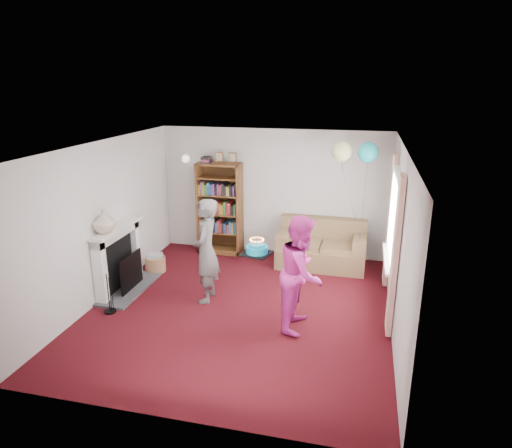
% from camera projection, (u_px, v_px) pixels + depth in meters
% --- Properties ---
extents(ground, '(5.00, 5.00, 0.00)m').
position_uv_depth(ground, '(240.00, 308.00, 7.08)').
color(ground, '#34070E').
rests_on(ground, ground).
extents(wall_back, '(4.50, 0.02, 2.50)m').
position_uv_depth(wall_back, '(273.00, 193.00, 9.02)').
color(wall_back, silver).
rests_on(wall_back, ground).
extents(wall_left, '(0.02, 5.00, 2.50)m').
position_uv_depth(wall_left, '(101.00, 221.00, 7.20)').
color(wall_left, silver).
rests_on(wall_left, ground).
extents(wall_right, '(0.02, 5.00, 2.50)m').
position_uv_depth(wall_right, '(399.00, 244.00, 6.20)').
color(wall_right, silver).
rests_on(wall_right, ground).
extents(ceiling, '(4.50, 5.00, 0.01)m').
position_uv_depth(ceiling, '(238.00, 146.00, 6.32)').
color(ceiling, white).
rests_on(ceiling, wall_back).
extents(fireplace, '(0.55, 1.80, 1.12)m').
position_uv_depth(fireplace, '(122.00, 261.00, 7.56)').
color(fireplace, '#3F3F42').
rests_on(fireplace, ground).
extents(window_bay, '(0.14, 2.02, 2.20)m').
position_uv_depth(window_bay, '(393.00, 233.00, 6.78)').
color(window_bay, white).
rests_on(window_bay, ground).
extents(wall_sconce, '(0.16, 0.23, 0.16)m').
position_uv_depth(wall_sconce, '(186.00, 159.00, 9.08)').
color(wall_sconce, gold).
rests_on(wall_sconce, ground).
extents(bookcase, '(0.87, 0.42, 2.05)m').
position_uv_depth(bookcase, '(220.00, 209.00, 9.16)').
color(bookcase, '#472B14').
rests_on(bookcase, ground).
extents(sofa, '(1.64, 0.87, 0.87)m').
position_uv_depth(sofa, '(322.00, 248.00, 8.66)').
color(sofa, olive).
rests_on(sofa, ground).
extents(wicker_basket, '(0.37, 0.37, 0.34)m').
position_uv_depth(wicker_basket, '(155.00, 263.00, 8.40)').
color(wicker_basket, '#9E6F49').
rests_on(wicker_basket, ground).
extents(person_striped, '(0.46, 0.65, 1.67)m').
position_uv_depth(person_striped, '(206.00, 251.00, 7.12)').
color(person_striped, black).
rests_on(person_striped, ground).
extents(person_magenta, '(0.67, 0.84, 1.65)m').
position_uv_depth(person_magenta, '(302.00, 273.00, 6.34)').
color(person_magenta, '#D42A96').
rests_on(person_magenta, ground).
extents(birthday_cake, '(0.37, 0.37, 0.22)m').
position_uv_depth(birthday_cake, '(257.00, 250.00, 6.32)').
color(birthday_cake, black).
rests_on(birthday_cake, ground).
extents(balloons, '(0.79, 0.35, 1.74)m').
position_uv_depth(balloons, '(355.00, 152.00, 7.71)').
color(balloons, '#3F3F3F').
rests_on(balloons, ground).
extents(mantel_vase, '(0.38, 0.38, 0.37)m').
position_uv_depth(mantel_vase, '(104.00, 221.00, 7.01)').
color(mantel_vase, beige).
rests_on(mantel_vase, fireplace).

